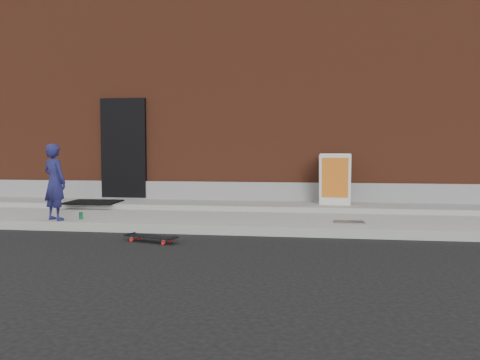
% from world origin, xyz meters
% --- Properties ---
extents(ground, '(80.00, 80.00, 0.00)m').
position_xyz_m(ground, '(0.00, 0.00, 0.00)').
color(ground, black).
rests_on(ground, ground).
extents(sidewalk, '(20.00, 3.00, 0.15)m').
position_xyz_m(sidewalk, '(0.00, 1.50, 0.07)').
color(sidewalk, gray).
rests_on(sidewalk, ground).
extents(apron, '(20.00, 1.20, 0.10)m').
position_xyz_m(apron, '(0.00, 2.40, 0.20)').
color(apron, gray).
rests_on(apron, sidewalk).
extents(building, '(20.00, 8.10, 5.00)m').
position_xyz_m(building, '(-0.00, 6.99, 2.50)').
color(building, '#5F2B1A').
rests_on(building, ground).
extents(child, '(0.56, 0.48, 1.31)m').
position_xyz_m(child, '(-2.72, 0.20, 0.80)').
color(child, '#1B1C4D').
rests_on(child, sidewalk).
extents(skateboard, '(0.83, 0.42, 0.09)m').
position_xyz_m(skateboard, '(-0.72, -0.70, 0.07)').
color(skateboard, red).
rests_on(skateboard, ground).
extents(pizza_sign, '(0.67, 0.77, 1.03)m').
position_xyz_m(pizza_sign, '(2.10, 2.38, 0.77)').
color(pizza_sign, silver).
rests_on(pizza_sign, apron).
extents(soda_can, '(0.08, 0.08, 0.12)m').
position_xyz_m(soda_can, '(-2.34, 0.35, 0.21)').
color(soda_can, '#1A8443').
rests_on(soda_can, sidewalk).
extents(doormat, '(1.08, 0.90, 0.03)m').
position_xyz_m(doormat, '(-2.90, 2.00, 0.26)').
color(doormat, black).
rests_on(doormat, apron).
extents(utility_plate, '(0.50, 0.32, 0.01)m').
position_xyz_m(utility_plate, '(2.23, 0.65, 0.16)').
color(utility_plate, '#57585D').
rests_on(utility_plate, sidewalk).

